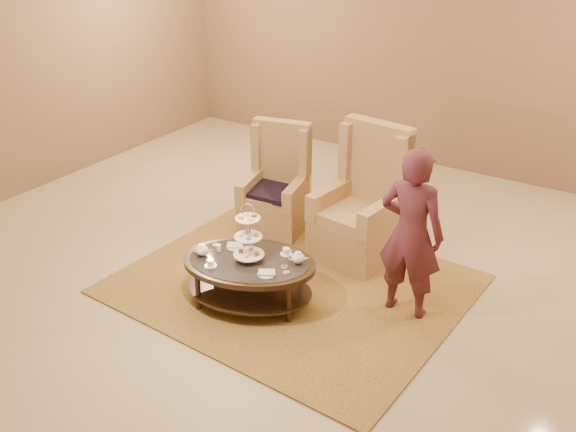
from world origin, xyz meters
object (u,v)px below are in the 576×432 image
Objects in this scene: tea_table at (249,268)px; armchair_right at (363,213)px; armchair_left at (277,194)px; person at (411,234)px.

tea_table is 1.02× the size of armchair_right.
armchair_left is at bearing 95.52° from tea_table.
tea_table is 1.49m from armchair_right.
tea_table is at bearing -78.30° from armchair_left.
person is (1.28, 0.67, 0.43)m from tea_table.
person is (1.94, -0.78, 0.39)m from armchair_left.
person is at bearing -34.60° from armchair_right.
armchair_right is at bearing -14.16° from armchair_left.
person is at bearing 8.48° from tea_table.
armchair_left reaches higher than tea_table.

